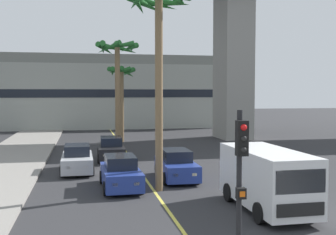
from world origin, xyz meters
name	(u,v)px	position (x,y,z in m)	size (l,w,h in m)	color
lane_stripe_center	(136,166)	(0.00, 24.00, 0.00)	(0.14, 56.00, 0.01)	#DBCC4C
pier_building_backdrop	(108,92)	(0.00, 54.13, 4.59)	(29.42, 8.04, 9.31)	#ADB2A8
car_queue_front	(121,173)	(-1.47, 18.19, 0.72)	(1.90, 4.13, 1.56)	navy
car_queue_second	(111,149)	(-1.37, 26.80, 0.72)	(1.92, 4.15, 1.56)	black
car_queue_third	(176,166)	(1.59, 19.71, 0.72)	(1.88, 4.12, 1.56)	navy
car_queue_fourth	(77,160)	(-3.57, 22.81, 0.72)	(1.86, 4.11, 1.56)	#B7BABF
delivery_van	(266,177)	(3.76, 13.30, 1.29)	(2.20, 5.27, 2.36)	white
traffic_light_median_near	(240,178)	(0.15, 6.77, 2.71)	(0.24, 0.37, 4.20)	black
palm_tree_near_median	(121,81)	(0.28, 37.24, 5.63)	(2.68, 2.67, 7.04)	brown
palm_tree_mid_median	(118,61)	(-0.55, 31.08, 6.97)	(3.42, 3.41, 8.57)	brown
palm_tree_far_median	(159,23)	(0.25, 17.35, 7.76)	(3.14, 3.17, 9.31)	brown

